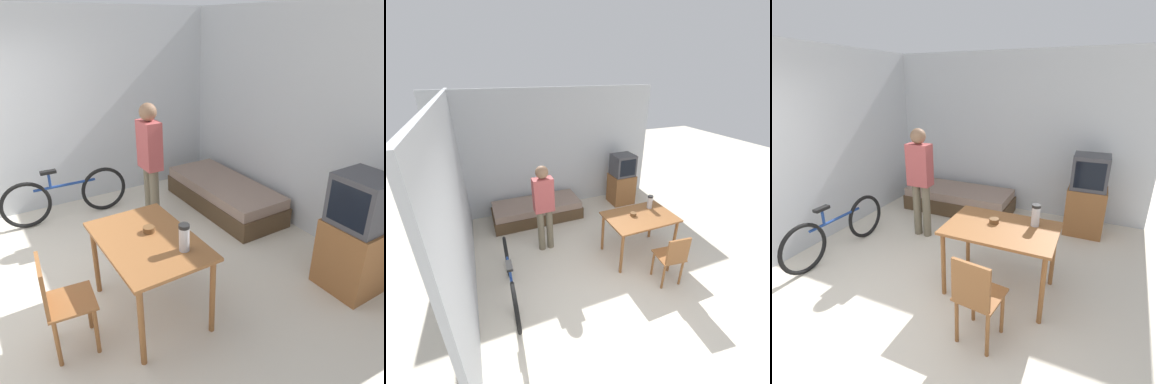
# 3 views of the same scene
# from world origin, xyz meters

# --- Properties ---
(ground_plane) EXTENTS (20.00, 20.00, 0.00)m
(ground_plane) POSITION_xyz_m (0.00, 0.00, 0.00)
(ground_plane) COLOR beige
(wall_back) EXTENTS (4.89, 0.06, 2.70)m
(wall_back) POSITION_xyz_m (0.00, 3.60, 1.35)
(wall_back) COLOR silver
(wall_back) RESTS_ON ground_plane
(wall_left) EXTENTS (0.06, 4.57, 2.70)m
(wall_left) POSITION_xyz_m (-1.98, 1.78, 1.35)
(wall_left) COLOR silver
(wall_left) RESTS_ON ground_plane
(daybed) EXTENTS (1.90, 0.80, 0.40)m
(daybed) POSITION_xyz_m (-0.58, 3.09, 0.20)
(daybed) COLOR #4C3823
(daybed) RESTS_ON ground_plane
(tv) EXTENTS (0.55, 0.49, 1.23)m
(tv) POSITION_xyz_m (1.54, 3.08, 0.59)
(tv) COLOR brown
(tv) RESTS_ON ground_plane
(dining_table) EXTENTS (1.16, 0.78, 0.78)m
(dining_table) POSITION_xyz_m (0.78, 1.23, 0.68)
(dining_table) COLOR brown
(dining_table) RESTS_ON ground_plane
(wooden_chair) EXTENTS (0.42, 0.42, 0.89)m
(wooden_chair) POSITION_xyz_m (0.83, 0.43, 0.51)
(wooden_chair) COLOR brown
(wooden_chair) RESTS_ON ground_plane
(bicycle) EXTENTS (0.10, 1.67, 0.73)m
(bicycle) POSITION_xyz_m (-1.45, 1.08, 0.33)
(bicycle) COLOR black
(bicycle) RESTS_ON ground_plane
(person_standing) EXTENTS (0.34, 0.22, 1.62)m
(person_standing) POSITION_xyz_m (-0.68, 1.99, 0.94)
(person_standing) COLOR #6B604C
(person_standing) RESTS_ON ground_plane
(thermos_flask) EXTENTS (0.09, 0.09, 0.24)m
(thermos_flask) POSITION_xyz_m (1.10, 1.41, 0.91)
(thermos_flask) COLOR #B7B7BC
(thermos_flask) RESTS_ON dining_table
(mate_bowl) EXTENTS (0.10, 0.10, 0.05)m
(mate_bowl) POSITION_xyz_m (0.68, 1.29, 0.80)
(mate_bowl) COLOR brown
(mate_bowl) RESTS_ON dining_table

